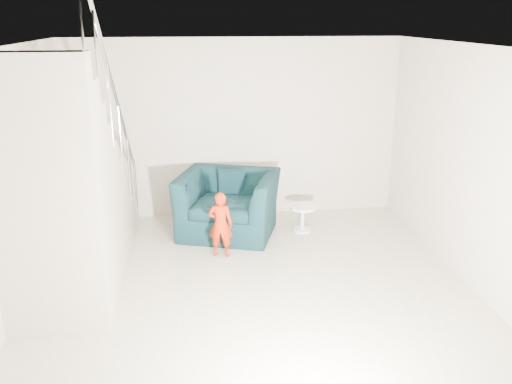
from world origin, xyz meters
The scene contains 13 objects.
floor centered at (0.00, 0.00, 0.00)m, with size 5.50×5.50×0.00m, color gray.
ceiling centered at (0.00, 0.00, 2.70)m, with size 5.50×5.50×0.00m, color silver.
back_wall centered at (0.00, 2.75, 1.35)m, with size 5.00×5.00×0.00m, color #AB9E8B.
front_wall centered at (0.00, -2.75, 1.35)m, with size 5.00×5.00×0.00m, color #AB9E8B.
left_wall centered at (-2.50, 0.00, 1.35)m, with size 5.50×5.50×0.00m, color #AB9E8B.
right_wall centered at (2.50, 0.00, 1.35)m, with size 5.50×5.50×0.00m, color #AB9E8B.
armchair centered at (-0.16, 1.97, 0.43)m, with size 1.34×1.17×0.87m, color black.
toddler centered at (-0.31, 1.18, 0.43)m, with size 0.32×0.21×0.87m, color #9A2204.
side_table centered at (0.91, 1.90, 0.26)m, with size 0.39×0.39×0.39m.
staircase centered at (-2.00, 0.55, 0.95)m, with size 1.02×3.03×3.62m.
cushion centered at (-0.09, 2.26, 0.68)m, with size 0.38×0.11×0.36m, color black.
throw centered at (-0.75, 1.91, 0.55)m, with size 0.05×0.49×0.55m, color black.
phone centered at (-0.23, 1.15, 0.76)m, with size 0.02×0.05×0.10m, color black.
Camera 1 is at (-0.61, -5.31, 2.99)m, focal length 38.00 mm.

